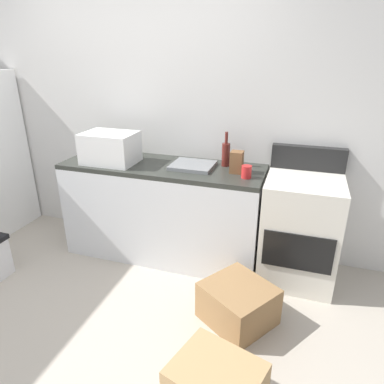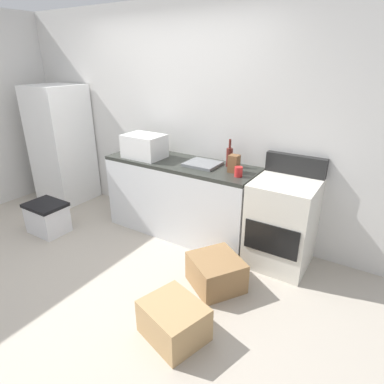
{
  "view_description": "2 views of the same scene",
  "coord_description": "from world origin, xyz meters",
  "px_view_note": "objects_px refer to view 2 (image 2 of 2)",
  "views": [
    {
      "loc": [
        1.46,
        -1.49,
        1.84
      ],
      "look_at": [
        0.67,
        0.93,
        0.79
      ],
      "focal_mm": 32.38,
      "sensor_mm": 36.0,
      "label": 1
    },
    {
      "loc": [
        2.3,
        -1.72,
        1.99
      ],
      "look_at": [
        0.72,
        0.78,
        0.77
      ],
      "focal_mm": 30.29,
      "sensor_mm": 36.0,
      "label": 2
    }
  ],
  "objects_px": {
    "coffee_mug": "(239,172)",
    "cardboard_box_medium": "(174,321)",
    "knife_block": "(234,164)",
    "storage_bin": "(48,218)",
    "refrigerator": "(62,145)",
    "stove_oven": "(282,222)",
    "microwave": "(144,146)",
    "wine_bottle": "(229,157)",
    "cardboard_box_large": "(216,272)"
  },
  "relations": [
    {
      "from": "stove_oven",
      "to": "cardboard_box_large",
      "type": "xyz_separation_m",
      "value": [
        -0.37,
        -0.69,
        -0.32
      ]
    },
    {
      "from": "refrigerator",
      "to": "microwave",
      "type": "relative_size",
      "value": 3.61
    },
    {
      "from": "coffee_mug",
      "to": "knife_block",
      "type": "distance_m",
      "value": 0.15
    },
    {
      "from": "knife_block",
      "to": "cardboard_box_large",
      "type": "bearing_deg",
      "value": -74.65
    },
    {
      "from": "refrigerator",
      "to": "wine_bottle",
      "type": "relative_size",
      "value": 5.53
    },
    {
      "from": "knife_block",
      "to": "cardboard_box_large",
      "type": "relative_size",
      "value": 0.4
    },
    {
      "from": "stove_oven",
      "to": "cardboard_box_medium",
      "type": "xyz_separation_m",
      "value": [
        -0.35,
        -1.39,
        -0.32
      ]
    },
    {
      "from": "stove_oven",
      "to": "storage_bin",
      "type": "bearing_deg",
      "value": -161.12
    },
    {
      "from": "coffee_mug",
      "to": "storage_bin",
      "type": "relative_size",
      "value": 0.22
    },
    {
      "from": "wine_bottle",
      "to": "knife_block",
      "type": "bearing_deg",
      "value": -49.82
    },
    {
      "from": "knife_block",
      "to": "refrigerator",
      "type": "bearing_deg",
      "value": -179.04
    },
    {
      "from": "wine_bottle",
      "to": "microwave",
      "type": "bearing_deg",
      "value": -167.45
    },
    {
      "from": "knife_block",
      "to": "cardboard_box_medium",
      "type": "bearing_deg",
      "value": -81.67
    },
    {
      "from": "storage_bin",
      "to": "stove_oven",
      "type": "bearing_deg",
      "value": 18.88
    },
    {
      "from": "cardboard_box_medium",
      "to": "microwave",
      "type": "bearing_deg",
      "value": 135.4
    },
    {
      "from": "knife_block",
      "to": "cardboard_box_large",
      "type": "height_order",
      "value": "knife_block"
    },
    {
      "from": "knife_block",
      "to": "cardboard_box_medium",
      "type": "relative_size",
      "value": 0.39
    },
    {
      "from": "microwave",
      "to": "cardboard_box_medium",
      "type": "bearing_deg",
      "value": -44.6
    },
    {
      "from": "cardboard_box_large",
      "to": "cardboard_box_medium",
      "type": "distance_m",
      "value": 0.7
    },
    {
      "from": "microwave",
      "to": "cardboard_box_large",
      "type": "bearing_deg",
      "value": -24.84
    },
    {
      "from": "microwave",
      "to": "coffee_mug",
      "type": "xyz_separation_m",
      "value": [
        1.22,
        -0.03,
        -0.09
      ]
    },
    {
      "from": "stove_oven",
      "to": "microwave",
      "type": "xyz_separation_m",
      "value": [
        -1.68,
        -0.08,
        0.57
      ]
    },
    {
      "from": "coffee_mug",
      "to": "cardboard_box_large",
      "type": "relative_size",
      "value": 0.22
    },
    {
      "from": "coffee_mug",
      "to": "storage_bin",
      "type": "height_order",
      "value": "coffee_mug"
    },
    {
      "from": "wine_bottle",
      "to": "coffee_mug",
      "type": "distance_m",
      "value": 0.34
    },
    {
      "from": "stove_oven",
      "to": "storage_bin",
      "type": "distance_m",
      "value": 2.76
    },
    {
      "from": "stove_oven",
      "to": "cardboard_box_medium",
      "type": "distance_m",
      "value": 1.47
    },
    {
      "from": "refrigerator",
      "to": "wine_bottle",
      "type": "height_order",
      "value": "refrigerator"
    },
    {
      "from": "refrigerator",
      "to": "storage_bin",
      "type": "xyz_separation_m",
      "value": [
        0.67,
        -0.83,
        -0.64
      ]
    },
    {
      "from": "cardboard_box_large",
      "to": "cardboard_box_medium",
      "type": "relative_size",
      "value": 0.98
    },
    {
      "from": "knife_block",
      "to": "storage_bin",
      "type": "distance_m",
      "value": 2.36
    },
    {
      "from": "coffee_mug",
      "to": "cardboard_box_medium",
      "type": "distance_m",
      "value": 1.52
    },
    {
      "from": "wine_bottle",
      "to": "storage_bin",
      "type": "relative_size",
      "value": 0.65
    },
    {
      "from": "wine_bottle",
      "to": "coffee_mug",
      "type": "xyz_separation_m",
      "value": [
        0.23,
        -0.25,
        -0.06
      ]
    },
    {
      "from": "wine_bottle",
      "to": "cardboard_box_large",
      "type": "xyz_separation_m",
      "value": [
        0.31,
        -0.83,
        -0.86
      ]
    },
    {
      "from": "knife_block",
      "to": "cardboard_box_medium",
      "type": "distance_m",
      "value": 1.63
    },
    {
      "from": "coffee_mug",
      "to": "cardboard_box_medium",
      "type": "relative_size",
      "value": 0.22
    },
    {
      "from": "coffee_mug",
      "to": "cardboard_box_medium",
      "type": "bearing_deg",
      "value": -85.46
    },
    {
      "from": "coffee_mug",
      "to": "wine_bottle",
      "type": "bearing_deg",
      "value": 132.2
    },
    {
      "from": "wine_bottle",
      "to": "coffee_mug",
      "type": "relative_size",
      "value": 3.0
    },
    {
      "from": "refrigerator",
      "to": "knife_block",
      "type": "relative_size",
      "value": 9.21
    },
    {
      "from": "microwave",
      "to": "cardboard_box_medium",
      "type": "height_order",
      "value": "microwave"
    },
    {
      "from": "wine_bottle",
      "to": "cardboard_box_medium",
      "type": "xyz_separation_m",
      "value": [
        0.33,
        -1.53,
        -0.86
      ]
    },
    {
      "from": "cardboard_box_large",
      "to": "cardboard_box_medium",
      "type": "xyz_separation_m",
      "value": [
        0.02,
        -0.7,
        -0.0
      ]
    },
    {
      "from": "cardboard_box_medium",
      "to": "storage_bin",
      "type": "xyz_separation_m",
      "value": [
        -2.24,
        0.5,
        0.05
      ]
    },
    {
      "from": "microwave",
      "to": "storage_bin",
      "type": "relative_size",
      "value": 1.0
    },
    {
      "from": "microwave",
      "to": "cardboard_box_large",
      "type": "xyz_separation_m",
      "value": [
        1.31,
        -0.61,
        -0.89
      ]
    },
    {
      "from": "refrigerator",
      "to": "storage_bin",
      "type": "bearing_deg",
      "value": -51.01
    },
    {
      "from": "refrigerator",
      "to": "knife_block",
      "type": "bearing_deg",
      "value": 0.96
    },
    {
      "from": "storage_bin",
      "to": "coffee_mug",
      "type": "bearing_deg",
      "value": 19.95
    }
  ]
}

